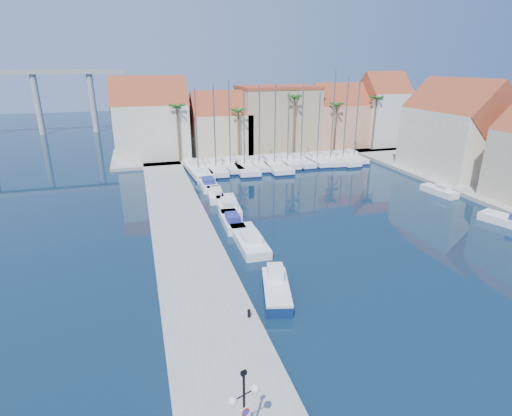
% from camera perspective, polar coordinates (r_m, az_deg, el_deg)
% --- Properties ---
extents(ground, '(260.00, 260.00, 0.00)m').
position_cam_1_polar(ground, '(30.99, 9.61, -10.96)').
color(ground, black).
rests_on(ground, ground).
extents(quay_west, '(6.00, 77.00, 0.50)m').
position_cam_1_polar(quay_west, '(40.43, -10.52, -3.00)').
color(quay_west, gray).
rests_on(quay_west, ground).
extents(shore_north, '(54.00, 16.00, 0.50)m').
position_cam_1_polar(shore_north, '(76.66, 0.82, 8.23)').
color(shore_north, gray).
rests_on(shore_north, ground).
extents(shore_east, '(12.00, 60.00, 0.50)m').
position_cam_1_polar(shore_east, '(60.82, 31.25, 2.19)').
color(shore_east, gray).
rests_on(shore_east, ground).
extents(lamp_post, '(1.40, 0.75, 4.29)m').
position_cam_1_polar(lamp_post, '(17.37, -1.70, -25.83)').
color(lamp_post, black).
rests_on(lamp_post, quay_west).
extents(bollard, '(0.21, 0.21, 0.52)m').
position_cam_1_polar(bollard, '(26.31, -1.01, -14.83)').
color(bollard, black).
rests_on(bollard, quay_west).
extents(fishing_boat, '(3.04, 5.61, 1.87)m').
position_cam_1_polar(fishing_boat, '(29.19, 2.90, -11.36)').
color(fishing_boat, '#0D214F').
rests_on(fishing_boat, ground).
extents(motorboat_west_0, '(2.40, 7.17, 1.40)m').
position_cam_1_polar(motorboat_west_0, '(36.82, -0.96, -4.56)').
color(motorboat_west_0, white).
rests_on(motorboat_west_0, ground).
extents(motorboat_west_1, '(2.07, 5.84, 1.40)m').
position_cam_1_polar(motorboat_west_1, '(41.24, -3.47, -1.83)').
color(motorboat_west_1, white).
rests_on(motorboat_west_1, ground).
extents(motorboat_west_2, '(2.87, 7.25, 1.40)m').
position_cam_1_polar(motorboat_west_2, '(45.82, -4.02, 0.41)').
color(motorboat_west_2, white).
rests_on(motorboat_west_2, ground).
extents(motorboat_west_3, '(2.30, 5.69, 1.40)m').
position_cam_1_polar(motorboat_west_3, '(49.80, -5.82, 1.97)').
color(motorboat_west_3, white).
rests_on(motorboat_west_3, ground).
extents(motorboat_west_4, '(2.30, 6.63, 1.40)m').
position_cam_1_polar(motorboat_west_4, '(54.51, -6.87, 3.51)').
color(motorboat_west_4, white).
rests_on(motorboat_west_4, ground).
extents(motorboat_west_5, '(1.99, 6.00, 1.40)m').
position_cam_1_polar(motorboat_west_5, '(59.00, -7.83, 4.74)').
color(motorboat_west_5, white).
rests_on(motorboat_west_5, ground).
extents(motorboat_west_6, '(2.46, 7.31, 1.40)m').
position_cam_1_polar(motorboat_west_6, '(64.78, -8.61, 6.06)').
color(motorboat_west_6, white).
rests_on(motorboat_west_6, ground).
extents(motorboat_east_1, '(2.21, 5.11, 1.40)m').
position_cam_1_polar(motorboat_east_1, '(56.13, 24.76, 2.27)').
color(motorboat_east_1, white).
rests_on(motorboat_east_1, ground).
extents(sailboat_0, '(3.58, 11.22, 12.45)m').
position_cam_1_polar(sailboat_0, '(61.92, -8.34, 5.49)').
color(sailboat_0, white).
rests_on(sailboat_0, ground).
extents(sailboat_1, '(3.22, 10.31, 12.96)m').
position_cam_1_polar(sailboat_1, '(62.60, -5.82, 5.78)').
color(sailboat_1, white).
rests_on(sailboat_1, ground).
extents(sailboat_2, '(3.03, 9.19, 13.42)m').
position_cam_1_polar(sailboat_2, '(63.78, -3.82, 6.13)').
color(sailboat_2, white).
rests_on(sailboat_2, ground).
extents(sailboat_3, '(3.88, 11.96, 11.80)m').
position_cam_1_polar(sailboat_3, '(63.52, -1.78, 6.05)').
color(sailboat_3, white).
rests_on(sailboat_3, ground).
extents(sailboat_4, '(2.71, 8.44, 12.87)m').
position_cam_1_polar(sailboat_4, '(64.38, 0.35, 6.31)').
color(sailboat_4, white).
rests_on(sailboat_4, ground).
extents(sailboat_5, '(3.56, 12.14, 12.91)m').
position_cam_1_polar(sailboat_5, '(64.69, 2.46, 6.30)').
color(sailboat_5, white).
rests_on(sailboat_5, ground).
extents(sailboat_6, '(3.07, 9.18, 11.66)m').
position_cam_1_polar(sailboat_6, '(66.50, 4.38, 6.66)').
color(sailboat_6, white).
rests_on(sailboat_6, ground).
extents(sailboat_7, '(2.60, 8.49, 12.82)m').
position_cam_1_polar(sailboat_7, '(66.88, 6.22, 6.71)').
color(sailboat_7, white).
rests_on(sailboat_7, ground).
extents(sailboat_8, '(2.47, 8.45, 11.50)m').
position_cam_1_polar(sailboat_8, '(67.98, 8.54, 6.80)').
color(sailboat_8, white).
rests_on(sailboat_8, ground).
extents(sailboat_9, '(2.69, 8.57, 14.78)m').
position_cam_1_polar(sailboat_9, '(68.75, 10.39, 6.89)').
color(sailboat_9, white).
rests_on(sailboat_9, ground).
extents(sailboat_10, '(2.71, 9.65, 13.71)m').
position_cam_1_polar(sailboat_10, '(69.67, 12.07, 6.91)').
color(sailboat_10, white).
rests_on(sailboat_10, ground).
extents(sailboat_11, '(2.82, 8.46, 13.01)m').
position_cam_1_polar(sailboat_11, '(71.40, 13.61, 7.11)').
color(sailboat_11, white).
rests_on(sailboat_11, ground).
extents(building_0, '(12.30, 9.00, 13.50)m').
position_cam_1_polar(building_0, '(71.33, -14.78, 11.83)').
color(building_0, beige).
rests_on(building_0, shore_north).
extents(building_1, '(10.30, 8.00, 11.00)m').
position_cam_1_polar(building_1, '(72.88, -5.07, 11.57)').
color(building_1, tan).
rests_on(building_1, shore_north).
extents(building_2, '(14.20, 10.20, 11.50)m').
position_cam_1_polar(building_2, '(76.61, 3.04, 12.75)').
color(building_2, tan).
rests_on(building_2, shore_north).
extents(building_3, '(10.30, 8.00, 12.00)m').
position_cam_1_polar(building_3, '(80.54, 11.56, 12.45)').
color(building_3, tan).
rests_on(building_3, shore_north).
extents(building_4, '(8.30, 8.00, 14.00)m').
position_cam_1_polar(building_4, '(84.13, 17.52, 13.02)').
color(building_4, silver).
rests_on(building_4, shore_north).
extents(building_6, '(9.00, 14.30, 13.50)m').
position_cam_1_polar(building_6, '(65.74, 26.57, 9.77)').
color(building_6, beige).
rests_on(building_6, shore_east).
extents(palm_0, '(2.60, 2.60, 10.15)m').
position_cam_1_polar(palm_0, '(66.33, -11.24, 13.76)').
color(palm_0, brown).
rests_on(palm_0, shore_north).
extents(palm_1, '(2.60, 2.60, 9.15)m').
position_cam_1_polar(palm_1, '(68.11, -2.57, 13.46)').
color(palm_1, brown).
rests_on(palm_1, shore_north).
extents(palm_2, '(2.60, 2.60, 11.15)m').
position_cam_1_polar(palm_2, '(70.99, 5.54, 15.18)').
color(palm_2, brown).
rests_on(palm_2, shore_north).
extents(palm_3, '(2.60, 2.60, 9.65)m').
position_cam_1_polar(palm_3, '(74.45, 11.41, 14.02)').
color(palm_3, brown).
rests_on(palm_3, shore_north).
extents(palm_4, '(2.60, 2.60, 10.65)m').
position_cam_1_polar(palm_4, '(78.38, 16.83, 14.55)').
color(palm_4, brown).
rests_on(palm_4, shore_north).
extents(viaduct, '(48.00, 2.20, 14.45)m').
position_cam_1_polar(viaduct, '(109.17, -31.69, 14.18)').
color(viaduct, '#9E9E99').
rests_on(viaduct, ground).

